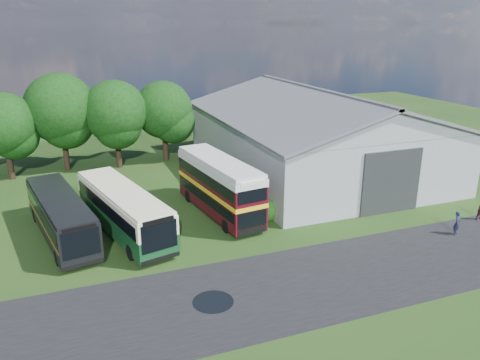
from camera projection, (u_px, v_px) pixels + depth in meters
name	position (u px, v px, depth m)	size (l,w,h in m)	color
ground	(222.00, 270.00, 27.86)	(120.00, 120.00, 0.00)	#1B3A12
asphalt_road	(289.00, 286.00, 26.21)	(60.00, 8.00, 0.02)	black
puddle	(213.00, 302.00, 24.70)	(2.20, 2.20, 0.01)	black
storage_shed	(314.00, 129.00, 45.76)	(18.80, 24.80, 8.15)	gray
tree_left_b	(4.00, 124.00, 42.64)	(5.78, 5.78, 8.16)	black
tree_mid	(60.00, 108.00, 45.18)	(6.80, 6.80, 9.60)	black
tree_right_a	(115.00, 112.00, 46.14)	(6.26, 6.26, 8.83)	black
tree_right_b	(164.00, 110.00, 48.61)	(5.98, 5.98, 8.45)	black
shrub_front	(267.00, 220.00, 35.07)	(1.70, 1.70, 1.70)	#194714
shrub_mid	(256.00, 210.00, 36.84)	(1.60, 1.60, 1.60)	#194714
shrub_back	(247.00, 202.00, 38.61)	(1.80, 1.80, 1.80)	#194714
bus_green_single	(123.00, 210.00, 32.40)	(5.41, 11.95, 3.21)	black
bus_maroon_double	(219.00, 187.00, 35.57)	(3.93, 10.41, 4.37)	black
bus_dark_single	(61.00, 216.00, 31.63)	(4.61, 11.28, 3.03)	black
visitor_a	(457.00, 223.00, 32.31)	(0.63, 0.41, 1.72)	#1C1E3F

